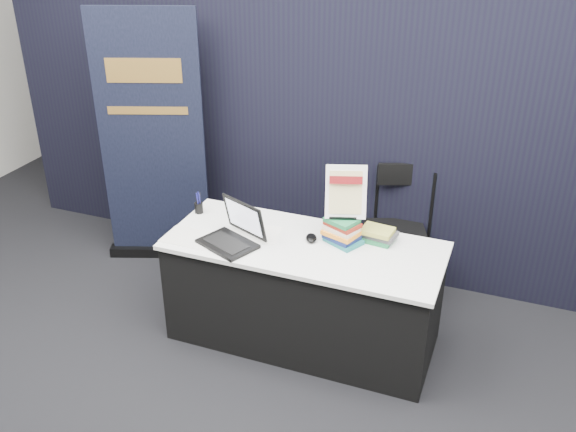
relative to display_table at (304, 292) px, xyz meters
The scene contains 15 objects.
floor 0.67m from the display_table, 90.00° to the right, with size 8.00×8.00×0.00m, color black.
wall_back 3.71m from the display_table, 90.00° to the left, with size 8.00×0.02×3.50m, color beige.
drape_partition 1.33m from the display_table, 90.00° to the left, with size 6.00×0.08×2.40m, color black.
display_table is the anchor object (origin of this frame).
laptop 0.65m from the display_table, 162.20° to the right, with size 0.43×0.41×0.27m.
mouse 0.40m from the display_table, 67.29° to the left, with size 0.07×0.12×0.04m, color black.
brochure_left 0.67m from the display_table, 161.14° to the right, with size 0.27×0.19×0.00m, color silver.
brochure_mid 0.85m from the display_table, 165.11° to the right, with size 0.33×0.24×0.00m, color silver.
brochure_right 0.52m from the display_table, behind, with size 0.34×0.24×0.00m, color white.
pen_cup 0.95m from the display_table, 169.91° to the left, with size 0.06×0.06×0.08m, color black.
book_stack_tall 0.52m from the display_table, 28.31° to the left, with size 0.25×0.23×0.17m.
book_stack_short 0.64m from the display_table, 26.94° to the left, with size 0.23×0.20×0.09m.
info_sign 0.76m from the display_table, 34.09° to the left, with size 0.28×0.18×0.35m.
pullup_banner 1.71m from the display_table, 157.24° to the left, with size 0.85×0.39×2.05m.
stacking_chair 0.96m from the display_table, 62.16° to the left, with size 0.57×0.59×0.99m.
Camera 1 is at (1.20, -2.84, 2.82)m, focal length 40.00 mm.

